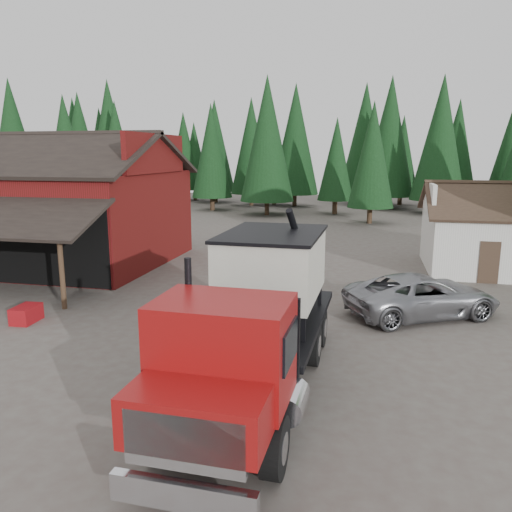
# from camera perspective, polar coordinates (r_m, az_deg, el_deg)

# --- Properties ---
(ground) EXTENTS (120.00, 120.00, 0.00)m
(ground) POSITION_cam_1_polar(r_m,az_deg,el_deg) (16.82, -8.81, -9.36)
(ground) COLOR #4F443E
(ground) RESTS_ON ground
(red_barn) EXTENTS (12.80, 13.63, 7.18)m
(red_barn) POSITION_cam_1_polar(r_m,az_deg,el_deg) (29.93, -21.79, 4.47)
(red_barn) COLOR maroon
(red_barn) RESTS_ON ground
(farmhouse) EXTENTS (8.60, 6.42, 4.65)m
(farmhouse) POSITION_cam_1_polar(r_m,az_deg,el_deg) (28.79, 26.88, 1.73)
(farmhouse) COLOR silver
(farmhouse) RESTS_ON ground
(conifer_backdrop) EXTENTS (76.00, 16.00, 16.00)m
(conifer_backdrop) POSITION_cam_1_polar(r_m,az_deg,el_deg) (57.19, 6.81, 5.52)
(conifer_backdrop) COLOR black
(conifer_backdrop) RESTS_ON ground
(near_pine_a) EXTENTS (4.40, 4.40, 11.40)m
(near_pine_a) POSITION_cam_1_polar(r_m,az_deg,el_deg) (50.91, -20.89, 11.32)
(near_pine_a) COLOR #382619
(near_pine_a) RESTS_ON ground
(near_pine_b) EXTENTS (3.96, 3.96, 10.40)m
(near_pine_b) POSITION_cam_1_polar(r_m,az_deg,el_deg) (44.57, 13.15, 11.19)
(near_pine_b) COLOR #382619
(near_pine_b) RESTS_ON ground
(near_pine_d) EXTENTS (5.28, 5.28, 13.40)m
(near_pine_d) POSITION_cam_1_polar(r_m,az_deg,el_deg) (49.59, 1.28, 13.23)
(near_pine_d) COLOR #382619
(near_pine_d) RESTS_ON ground
(feed_truck) EXTENTS (2.94, 10.00, 4.49)m
(feed_truck) POSITION_cam_1_polar(r_m,az_deg,el_deg) (12.50, 0.24, -6.48)
(feed_truck) COLOR black
(feed_truck) RESTS_ON ground
(silver_car) EXTENTS (6.30, 5.04, 1.59)m
(silver_car) POSITION_cam_1_polar(r_m,az_deg,el_deg) (19.64, 18.46, -4.31)
(silver_car) COLOR #929499
(silver_car) RESTS_ON ground
(equip_box) EXTENTS (0.77, 1.14, 0.60)m
(equip_box) POSITION_cam_1_polar(r_m,az_deg,el_deg) (19.94, -24.77, -6.05)
(equip_box) COLOR maroon
(equip_box) RESTS_ON ground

